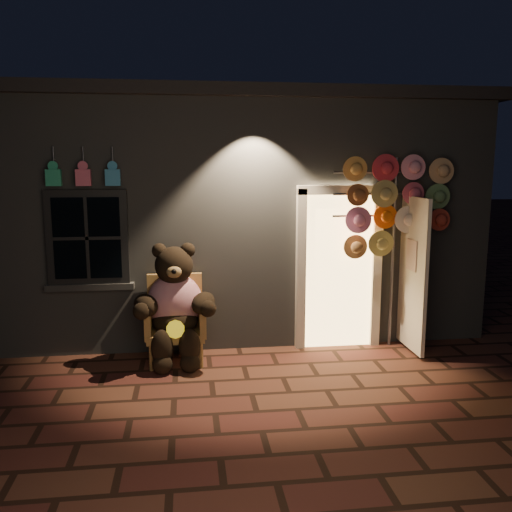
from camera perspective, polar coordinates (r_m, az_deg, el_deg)
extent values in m
plane|color=#583121|center=(6.05, -0.45, -14.36)|extent=(60.00, 60.00, 0.00)
cube|color=slate|center=(9.55, -3.32, 4.78)|extent=(7.00, 5.00, 3.30)
cube|color=black|center=(9.55, -3.42, 15.17)|extent=(7.30, 5.30, 0.16)
cube|color=black|center=(7.12, -17.29, 1.85)|extent=(1.00, 0.10, 1.20)
cube|color=black|center=(7.09, -17.33, 1.82)|extent=(0.82, 0.06, 1.02)
cube|color=slate|center=(7.23, -17.04, -3.10)|extent=(1.10, 0.14, 0.08)
cube|color=#E7B768|center=(7.39, 8.62, -1.47)|extent=(0.92, 0.10, 2.10)
cube|color=beige|center=(7.23, 4.73, -1.65)|extent=(0.12, 0.12, 2.20)
cube|color=beige|center=(7.51, 12.52, -1.42)|extent=(0.12, 0.12, 2.20)
cube|color=beige|center=(7.22, 8.92, 6.90)|extent=(1.16, 0.12, 0.12)
cube|color=beige|center=(7.34, 16.21, -1.83)|extent=(0.05, 0.80, 2.00)
cube|color=#2A9D6F|center=(7.05, -20.53, 7.73)|extent=(0.18, 0.07, 0.20)
cylinder|color=#59595E|center=(7.11, -20.54, 9.75)|extent=(0.02, 0.02, 0.25)
cube|color=#D85972|center=(6.98, -17.71, 7.87)|extent=(0.18, 0.07, 0.20)
cylinder|color=#59595E|center=(7.04, -17.73, 9.91)|extent=(0.02, 0.02, 0.25)
cube|color=teal|center=(6.93, -14.84, 7.99)|extent=(0.18, 0.07, 0.20)
cylinder|color=#59595E|center=(6.99, -14.86, 10.05)|extent=(0.02, 0.02, 0.25)
cube|color=#A4713F|center=(6.94, -8.44, -8.01)|extent=(0.71, 0.66, 0.10)
cube|color=#A4713F|center=(7.13, -8.52, -4.61)|extent=(0.70, 0.09, 0.70)
cube|color=#A4713F|center=(6.87, -11.25, -6.54)|extent=(0.09, 0.60, 0.40)
cube|color=#A4713F|center=(6.87, -5.72, -6.40)|extent=(0.09, 0.60, 0.40)
cylinder|color=#A4713F|center=(6.75, -10.98, -10.48)|extent=(0.05, 0.05, 0.32)
cylinder|color=#A4713F|center=(6.75, -5.81, -10.36)|extent=(0.05, 0.05, 0.32)
cylinder|color=#A4713F|center=(7.28, -10.79, -8.97)|extent=(0.05, 0.05, 0.32)
cylinder|color=#A4713F|center=(7.28, -6.02, -8.86)|extent=(0.05, 0.05, 0.32)
ellipsoid|color=#AC122D|center=(6.88, -8.53, -4.82)|extent=(0.70, 0.57, 0.73)
ellipsoid|color=black|center=(6.86, -8.49, -6.72)|extent=(0.58, 0.50, 0.34)
sphere|color=black|center=(6.73, -8.64, -0.98)|extent=(0.48, 0.48, 0.47)
sphere|color=black|center=(6.73, -10.15, 0.56)|extent=(0.18, 0.18, 0.18)
sphere|color=black|center=(6.73, -7.20, 0.64)|extent=(0.18, 0.18, 0.18)
ellipsoid|color=olive|center=(6.53, -8.63, -1.68)|extent=(0.19, 0.13, 0.15)
ellipsoid|color=black|center=(6.67, -11.53, -5.11)|extent=(0.42, 0.54, 0.26)
ellipsoid|color=black|center=(6.67, -5.55, -4.97)|extent=(0.40, 0.54, 0.26)
ellipsoid|color=black|center=(6.65, -9.85, -9.51)|extent=(0.26, 0.26, 0.45)
ellipsoid|color=black|center=(6.65, -7.01, -9.45)|extent=(0.26, 0.26, 0.45)
sphere|color=black|center=(6.65, -9.82, -11.18)|extent=(0.24, 0.24, 0.24)
sphere|color=black|center=(6.65, -6.96, -11.11)|extent=(0.24, 0.24, 0.24)
cylinder|color=yellow|center=(6.57, -8.48, -7.64)|extent=(0.23, 0.10, 0.22)
cylinder|color=#59595E|center=(7.49, 14.21, 0.22)|extent=(0.04, 0.04, 2.55)
cylinder|color=#59595E|center=(7.27, 12.52, 8.61)|extent=(1.13, 0.03, 0.03)
cylinder|color=#59595E|center=(7.28, 12.44, 6.39)|extent=(1.13, 0.03, 0.03)
cylinder|color=#59595E|center=(7.30, 12.36, 4.17)|extent=(1.13, 0.03, 0.03)
cylinder|color=gold|center=(7.12, 10.47, 9.04)|extent=(0.32, 0.11, 0.32)
cylinder|color=red|center=(7.22, 13.44, 8.95)|extent=(0.32, 0.11, 0.32)
cylinder|color=pink|center=(7.33, 16.31, 8.83)|extent=(0.32, 0.11, 0.32)
cylinder|color=tan|center=(7.54, 18.79, 8.72)|extent=(0.32, 0.11, 0.32)
cylinder|color=brown|center=(7.10, 10.46, 6.38)|extent=(0.32, 0.11, 0.32)
cylinder|color=tan|center=(7.20, 13.42, 6.32)|extent=(0.32, 0.11, 0.32)
cylinder|color=#C24B62|center=(7.40, 16.01, 6.29)|extent=(0.32, 0.11, 0.32)
cylinder|color=#628A54|center=(7.53, 18.75, 6.20)|extent=(0.32, 0.11, 0.32)
cylinder|color=pink|center=(7.10, 10.45, 3.70)|extent=(0.32, 0.11, 0.32)
cylinder|color=orange|center=(7.28, 13.15, 3.75)|extent=(0.32, 0.11, 0.32)
cylinder|color=#FFEAD0|center=(7.39, 15.98, 3.72)|extent=(0.32, 0.11, 0.32)
cylinder|color=#BD3929|center=(7.52, 18.72, 3.68)|extent=(0.32, 0.11, 0.32)
cylinder|color=olive|center=(7.20, 10.23, 1.14)|extent=(0.32, 0.11, 0.32)
cylinder|color=#D2C764|center=(7.29, 13.13, 1.15)|extent=(0.32, 0.11, 0.32)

